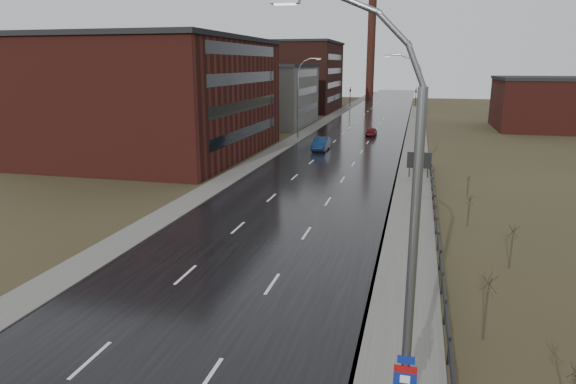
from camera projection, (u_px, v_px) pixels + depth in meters
The scene contains 23 objects.
road at pixel (351, 142), 70.78m from camera, with size 14.00×300.00×0.06m, color black.
sidewalk_right at pixel (412, 186), 45.21m from camera, with size 3.20×180.00×0.18m, color #595651.
curb_right at pixel (394, 185), 45.57m from camera, with size 0.16×180.00×0.18m, color slate.
sidewalk_left at pixel (293, 140), 72.71m from camera, with size 2.40×260.00×0.12m, color #595651.
warehouse_near at pixel (157, 97), 60.00m from camera, with size 22.44×28.56×13.50m.
warehouse_mid at pixel (263, 94), 90.70m from camera, with size 16.32×20.40×10.50m.
warehouse_far at pixel (280, 76), 119.50m from camera, with size 26.52×24.48×15.50m.
building_right at pixel (555, 104), 83.28m from camera, with size 18.36×16.32×8.50m.
smokestack at pixel (371, 47), 153.12m from camera, with size 2.70×2.70×30.70m.
streetlight_main at pixel (400, 248), 12.74m from camera, with size 3.91×0.29×12.11m.
streetlight_right_mid at pixel (415, 119), 44.78m from camera, with size 3.36×0.28×11.35m.
streetlight_left at pixel (300, 98), 73.07m from camera, with size 3.36×0.28×11.35m.
streetlight_right_far at pixel (418, 90), 95.58m from camera, with size 3.36×0.28×11.35m.
guardrail at pixel (439, 242), 28.95m from camera, with size 0.10×53.05×1.10m.
shrub_c at pixel (486, 305), 19.79m from camera, with size 0.65×0.69×2.76m.
shrub_d at pixel (512, 246), 26.84m from camera, with size 0.57×0.60×2.39m.
shrub_e at pixel (469, 210), 33.96m from camera, with size 0.50×0.53×2.10m.
shrub_f at pixel (468, 185), 41.90m from camera, with size 0.40×0.42×1.67m.
billboard at pixel (419, 161), 47.70m from camera, with size 2.21×0.17×2.56m.
traffic_light_left at pixel (350, 88), 128.01m from camera, with size 0.58×2.73×5.30m.
traffic_light_right at pixel (416, 89), 124.23m from camera, with size 0.58×2.73×5.30m.
car_near at pixel (321, 144), 63.82m from camera, with size 1.72×4.93×1.63m, color #0C1D3D.
car_far at pixel (371, 132), 76.75m from camera, with size 1.54×3.84×1.31m, color #4F0D15.
Camera 1 is at (8.71, -10.34, 10.50)m, focal length 32.00 mm.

